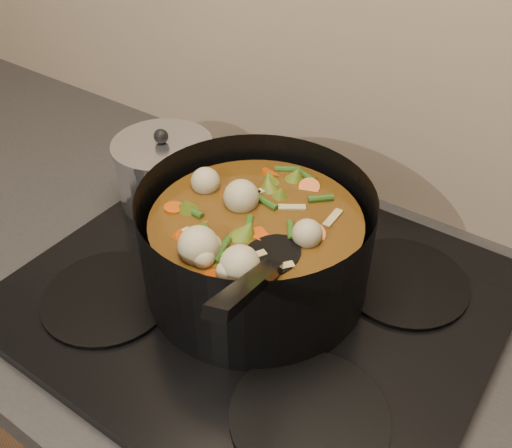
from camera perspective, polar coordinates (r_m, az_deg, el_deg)
The scene contains 3 objects.
stovetop at distance 0.80m, azimuth 0.19°, elevation -7.09°, with size 0.62×0.54×0.03m.
stockpot at distance 0.76m, azimuth 0.01°, elevation -2.13°, with size 0.33×0.41×0.23m.
saucepan at distance 0.94m, azimuth -9.08°, elevation 5.23°, with size 0.16×0.16×0.13m.
Camera 1 is at (0.32, 1.47, 1.50)m, focal length 40.00 mm.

